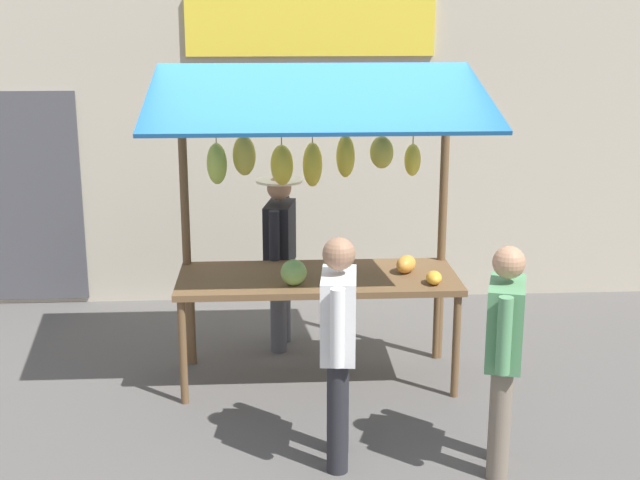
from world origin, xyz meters
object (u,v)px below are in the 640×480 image
at_px(vendor_with_sunhat, 280,249).
at_px(shopper_with_shopping_bag, 504,346).
at_px(market_stall, 316,190).
at_px(shopper_in_grey_tee, 338,337).

bearing_deg(vendor_with_sunhat, shopper_with_shopping_bag, 41.44).
bearing_deg(market_stall, vendor_with_sunhat, -68.03).
distance_m(market_stall, shopper_in_grey_tee, 1.56).
bearing_deg(market_stall, shopper_in_grey_tee, 92.71).
xyz_separation_m(shopper_in_grey_tee, shopper_with_shopping_bag, (-1.04, 0.15, -0.02)).
bearing_deg(shopper_in_grey_tee, vendor_with_sunhat, 15.17).
bearing_deg(vendor_with_sunhat, market_stall, 31.73).
height_order(vendor_with_sunhat, shopper_in_grey_tee, same).
height_order(market_stall, shopper_with_shopping_bag, market_stall).
distance_m(market_stall, vendor_with_sunhat, 0.99).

